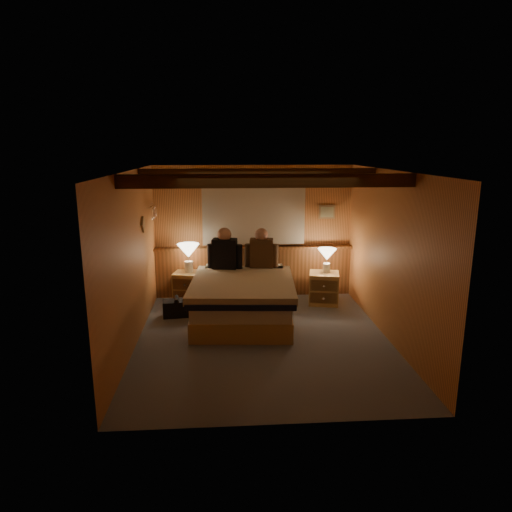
{
  "coord_description": "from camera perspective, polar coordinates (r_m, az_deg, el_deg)",
  "views": [
    {
      "loc": [
        -0.54,
        -6.12,
        2.7
      ],
      "look_at": [
        -0.08,
        0.4,
        1.14
      ],
      "focal_mm": 32.0,
      "sensor_mm": 36.0,
      "label": 1
    }
  ],
  "objects": [
    {
      "name": "floor",
      "position": [
        6.71,
        0.9,
        -10.32
      ],
      "size": [
        4.2,
        4.2,
        0.0
      ],
      "primitive_type": "plane",
      "color": "#555A65",
      "rests_on": "ground"
    },
    {
      "name": "wall_front",
      "position": [
        4.33,
        3.36,
        -6.91
      ],
      "size": [
        3.6,
        0.0,
        3.6
      ],
      "primitive_type": "plane",
      "rotation": [
        -1.57,
        0.0,
        0.0
      ],
      "color": "#DC914F",
      "rests_on": "floor"
    },
    {
      "name": "ceiling",
      "position": [
        6.15,
        0.98,
        10.6
      ],
      "size": [
        4.2,
        4.2,
        0.0
      ],
      "primitive_type": "plane",
      "rotation": [
        3.14,
        0.0,
        0.0
      ],
      "color": "tan",
      "rests_on": "wall_back"
    },
    {
      "name": "coat_rail",
      "position": [
        7.86,
        -12.73,
        5.52
      ],
      "size": [
        0.05,
        0.55,
        0.24
      ],
      "color": "white",
      "rests_on": "wall_left"
    },
    {
      "name": "wall_right",
      "position": [
        6.72,
        16.4,
        -0.05
      ],
      "size": [
        0.0,
        4.2,
        4.2
      ],
      "primitive_type": "plane",
      "rotation": [
        1.57,
        0.0,
        -1.57
      ],
      "color": "#DC914F",
      "rests_on": "floor"
    },
    {
      "name": "ceiling_beams",
      "position": [
        6.31,
        0.85,
        9.85
      ],
      "size": [
        3.6,
        1.65,
        0.16
      ],
      "color": "#442911",
      "rests_on": "ceiling"
    },
    {
      "name": "person_left",
      "position": [
        7.76,
        -3.93,
        0.55
      ],
      "size": [
        0.6,
        0.3,
        0.73
      ],
      "rotation": [
        0.0,
        0.0,
        -0.16
      ],
      "color": "black",
      "rests_on": "bed"
    },
    {
      "name": "duffel_bag",
      "position": [
        7.64,
        -9.86,
        -6.4
      ],
      "size": [
        0.48,
        0.32,
        0.32
      ],
      "rotation": [
        0.0,
        0.0,
        0.11
      ],
      "color": "black",
      "rests_on": "floor"
    },
    {
      "name": "wall_back",
      "position": [
        8.38,
        -0.31,
        3.08
      ],
      "size": [
        3.6,
        0.0,
        3.6
      ],
      "primitive_type": "plane",
      "rotation": [
        1.57,
        0.0,
        0.0
      ],
      "color": "#DC914F",
      "rests_on": "floor"
    },
    {
      "name": "bed",
      "position": [
        7.29,
        -1.66,
        -5.33
      ],
      "size": [
        1.71,
        2.13,
        0.69
      ],
      "rotation": [
        0.0,
        0.0,
        -0.07
      ],
      "color": "tan",
      "rests_on": "floor"
    },
    {
      "name": "lamp_left",
      "position": [
        8.13,
        -8.45,
        0.45
      ],
      "size": [
        0.39,
        0.39,
        0.51
      ],
      "color": "white",
      "rests_on": "nightstand_left"
    },
    {
      "name": "curtain_window",
      "position": [
        8.25,
        -0.28,
        5.19
      ],
      "size": [
        2.18,
        0.09,
        1.11
      ],
      "color": "#442911",
      "rests_on": "wall_back"
    },
    {
      "name": "wainscot",
      "position": [
        8.47,
        -0.28,
        -1.76
      ],
      "size": [
        3.6,
        0.23,
        0.94
      ],
      "color": "brown",
      "rests_on": "wall_back"
    },
    {
      "name": "nightstand_right",
      "position": [
        8.17,
        8.46,
        -4.0
      ],
      "size": [
        0.59,
        0.55,
        0.56
      ],
      "rotation": [
        0.0,
        0.0,
        -0.21
      ],
      "color": "tan",
      "rests_on": "floor"
    },
    {
      "name": "person_right",
      "position": [
        7.83,
        0.69,
        0.62
      ],
      "size": [
        0.58,
        0.28,
        0.7
      ],
      "rotation": [
        0.0,
        0.0,
        -0.13
      ],
      "color": "#452E1B",
      "rests_on": "bed"
    },
    {
      "name": "nightstand_left",
      "position": [
        8.27,
        -8.41,
        -3.84
      ],
      "size": [
        0.57,
        0.54,
        0.54
      ],
      "rotation": [
        0.0,
        0.0,
        -0.21
      ],
      "color": "tan",
      "rests_on": "floor"
    },
    {
      "name": "wall_left",
      "position": [
        6.43,
        -15.26,
        -0.58
      ],
      "size": [
        0.0,
        4.2,
        4.2
      ],
      "primitive_type": "plane",
      "rotation": [
        1.57,
        0.0,
        1.57
      ],
      "color": "#DC914F",
      "rests_on": "floor"
    },
    {
      "name": "framed_print",
      "position": [
        8.49,
        8.86,
        5.46
      ],
      "size": [
        0.3,
        0.04,
        0.25
      ],
      "color": "#A98454",
      "rests_on": "wall_back"
    },
    {
      "name": "lamp_right",
      "position": [
        8.06,
        8.86,
        0.03
      ],
      "size": [
        0.33,
        0.33,
        0.43
      ],
      "color": "white",
      "rests_on": "nightstand_right"
    }
  ]
}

